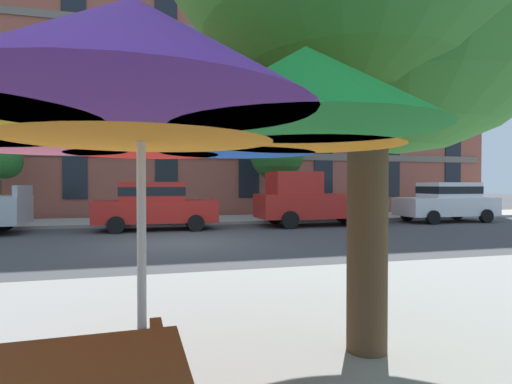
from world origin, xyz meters
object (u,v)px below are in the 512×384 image
(patio_umbrella, at_px, (141,108))
(sedan_white, at_px, (447,201))
(sedan_red, at_px, (155,204))
(street_tree_middle, at_px, (277,154))
(pickup_red, at_px, (313,201))

(patio_umbrella, bearing_deg, sedan_white, 44.38)
(sedan_red, xyz_separation_m, patio_umbrella, (-0.20, -12.70, 1.24))
(street_tree_middle, distance_m, patio_umbrella, 16.84)
(pickup_red, bearing_deg, street_tree_middle, 101.57)
(sedan_red, distance_m, pickup_red, 6.31)
(street_tree_middle, xyz_separation_m, patio_umbrella, (-5.89, -15.74, -0.94))
(pickup_red, bearing_deg, sedan_white, -0.00)
(pickup_red, height_order, sedan_white, pickup_red)
(pickup_red, distance_m, street_tree_middle, 3.75)
(pickup_red, xyz_separation_m, street_tree_middle, (-0.62, 3.04, 2.10))
(sedan_red, bearing_deg, street_tree_middle, 28.13)
(sedan_white, xyz_separation_m, patio_umbrella, (-12.98, -12.70, 1.24))
(sedan_red, bearing_deg, patio_umbrella, -90.92)
(sedan_red, distance_m, street_tree_middle, 6.81)
(sedan_red, distance_m, sedan_white, 12.77)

